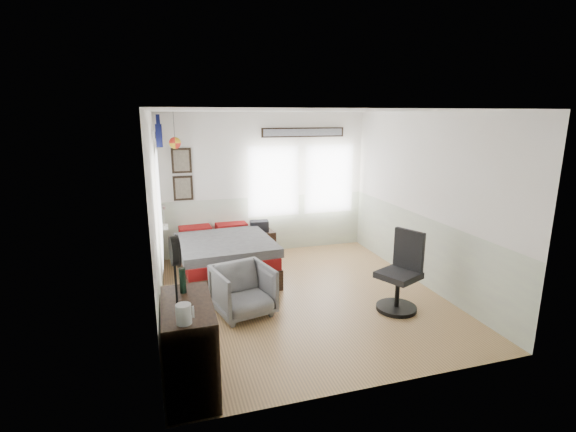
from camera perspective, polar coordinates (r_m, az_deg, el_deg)
The scene contains 12 objects.
ground_plane at distance 6.38m, azimuth 1.93°, elevation -10.90°, with size 4.00×4.50×0.01m, color olive.
room_shell at distance 6.04m, azimuth 0.78°, elevation 3.82°, with size 4.02×4.52×2.71m.
wall_decor at distance 7.51m, azimuth -10.95°, elevation 9.25°, with size 3.55×1.32×1.44m.
bed at distance 7.17m, azimuth -8.85°, elevation -5.41°, with size 1.59×2.14×0.66m.
dresser at distance 4.37m, azimuth -13.35°, elevation -16.92°, with size 0.48×1.00×0.90m, color black.
armchair at distance 5.74m, azimuth -6.14°, elevation -10.10°, with size 0.72×0.74×0.68m, color #5C5C5D.
nightstand at distance 7.91m, azimuth -3.92°, elevation -3.91°, with size 0.52×0.42×0.52m, color black.
task_chair at distance 6.02m, azimuth 15.16°, elevation -8.20°, with size 0.65×0.65×1.11m.
kettle at distance 3.77m, azimuth -14.06°, elevation -12.87°, with size 0.15×0.13×0.18m.
bottle at distance 4.35m, azimuth -14.21°, elevation -8.53°, with size 0.07×0.07×0.26m, color black.
stand_fan at distance 3.88m, azimuth -15.21°, elevation -4.78°, with size 0.10×0.29×0.71m.
black_bag at distance 7.81m, azimuth -3.96°, elevation -1.38°, with size 0.34×0.22×0.20m, color black.
Camera 1 is at (-1.86, -5.49, 2.64)m, focal length 26.00 mm.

